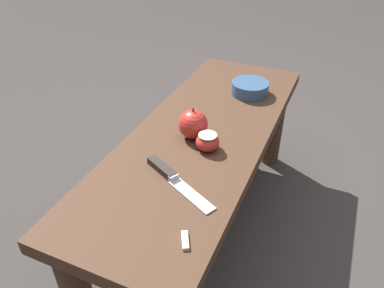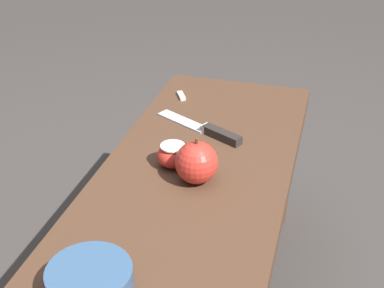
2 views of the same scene
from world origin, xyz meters
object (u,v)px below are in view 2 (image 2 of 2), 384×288
Objects in this scene: knife at (210,131)px; apple_cut at (173,155)px; bowl at (90,281)px; wooden_bench at (186,224)px; apple_whole at (197,162)px.

apple_cut reaches higher than knife.
knife is 0.16m from apple_cut.
knife is 0.53m from bowl.
wooden_bench is 0.32m from bowl.
bowl is (0.33, -0.07, -0.02)m from apple_whole.
apple_whole is at bearing 56.04° from apple_cut.
apple_cut is at bearing 102.10° from knife.
apple_cut is 0.37m from bowl.
apple_cut reaches higher than bowl.
bowl is (0.30, -0.06, 0.11)m from wooden_bench.
wooden_bench is 4.74× the size of knife.
knife is (-0.23, -0.01, 0.09)m from wooden_bench.
apple_cut is (-0.04, -0.06, -0.02)m from apple_whole.
wooden_bench is at bearing -20.01° from apple_whole.
wooden_bench is at bearing 32.45° from apple_cut.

